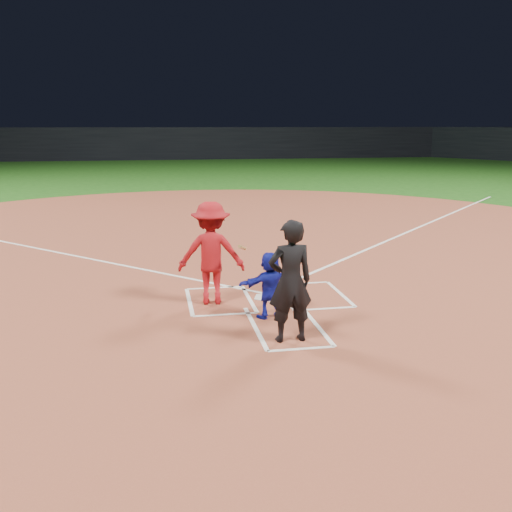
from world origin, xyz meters
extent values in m
plane|color=#184A12|center=(0.00, 0.00, 0.00)|extent=(120.00, 120.00, 0.00)
cylinder|color=brown|center=(0.00, 6.00, 0.01)|extent=(28.00, 28.00, 0.01)
cube|color=black|center=(0.00, 48.00, 1.60)|extent=(80.00, 1.20, 3.20)
cylinder|color=silver|center=(0.00, 0.00, 0.02)|extent=(0.60, 0.60, 0.02)
imported|color=#151CAB|center=(-0.18, -1.18, 0.63)|extent=(1.21, 0.68, 1.24)
imported|color=black|center=(-0.10, -2.39, 1.03)|extent=(0.77, 0.54, 2.03)
cube|color=white|center=(-0.98, 0.92, 0.01)|extent=(1.22, 0.08, 0.01)
cube|color=white|center=(-0.98, -0.92, 0.01)|extent=(1.22, 0.08, 0.01)
cube|color=white|center=(-0.37, 0.00, 0.01)|extent=(0.08, 1.83, 0.01)
cube|color=white|center=(-1.59, 0.00, 0.01)|extent=(0.08, 1.83, 0.01)
cube|color=white|center=(0.98, 0.92, 0.01)|extent=(1.22, 0.08, 0.01)
cube|color=white|center=(0.98, -0.92, 0.01)|extent=(1.22, 0.08, 0.01)
cube|color=white|center=(0.37, 0.00, 0.01)|extent=(0.08, 1.83, 0.01)
cube|color=white|center=(1.59, 0.00, 0.01)|extent=(0.08, 1.83, 0.01)
cube|color=white|center=(-0.55, -1.70, 0.01)|extent=(0.08, 2.20, 0.01)
cube|color=white|center=(0.55, -1.70, 0.01)|extent=(0.08, 2.20, 0.01)
cube|color=white|center=(0.00, -2.80, 0.01)|extent=(1.10, 0.08, 0.01)
cube|color=white|center=(7.07, 7.37, 0.01)|extent=(14.21, 14.21, 0.01)
imported|color=#A61219|center=(-1.15, -0.11, 1.03)|extent=(1.39, 0.91, 2.03)
cylinder|color=#A4763C|center=(-0.55, -0.26, 1.15)|extent=(0.30, 0.82, 0.28)
camera|label=1|loc=(-2.23, -11.04, 3.51)|focal=40.00mm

